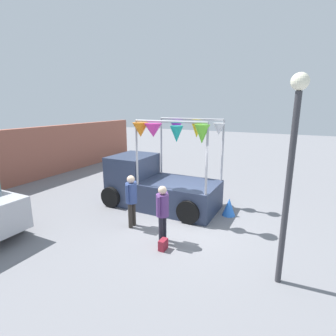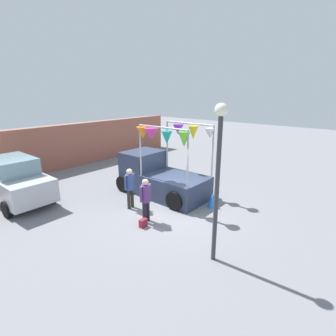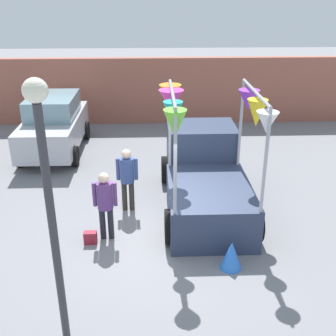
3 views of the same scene
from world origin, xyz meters
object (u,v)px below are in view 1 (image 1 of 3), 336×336
at_px(person_vendor, 131,196).
at_px(handbag, 163,245).
at_px(street_lamp, 292,155).
at_px(folded_kite_bundle_azure, 229,207).
at_px(person_customer, 162,209).
at_px(vendor_truck, 155,182).

distance_m(person_vendor, handbag, 1.86).
relative_size(street_lamp, folded_kite_bundle_azure, 7.03).
xyz_separation_m(person_customer, handbag, (-0.35, -0.20, -0.82)).
xyz_separation_m(vendor_truck, person_customer, (-2.33, -1.53, 0.06)).
height_order(person_vendor, folded_kite_bundle_azure, person_vendor).
distance_m(vendor_truck, person_vendor, 1.94).
distance_m(vendor_truck, handbag, 3.28).
bearing_deg(handbag, vendor_truck, 32.89).
height_order(person_customer, folded_kite_bundle_azure, person_customer).
bearing_deg(vendor_truck, person_customer, -146.66).
bearing_deg(folded_kite_bundle_azure, street_lamp, -148.77).
distance_m(vendor_truck, folded_kite_bundle_azure, 2.79).
bearing_deg(person_customer, vendor_truck, 33.34).
bearing_deg(person_customer, street_lamp, -97.04).
bearing_deg(person_vendor, vendor_truck, 7.67).
bearing_deg(handbag, person_customer, 29.74).
relative_size(vendor_truck, street_lamp, 0.97).
distance_m(person_customer, handbag, 0.91).
height_order(vendor_truck, folded_kite_bundle_azure, vendor_truck).
xyz_separation_m(person_customer, person_vendor, (0.41, 1.27, 0.02)).
distance_m(person_customer, person_vendor, 1.34).
relative_size(person_customer, handbag, 5.71).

